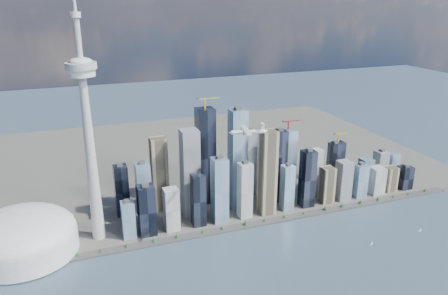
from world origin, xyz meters
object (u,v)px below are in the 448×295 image
object	(u,v)px
needle_tower	(88,129)
sailboat_east	(421,230)
dome_stadium	(23,236)
sailboat_west	(372,243)
airplane	(248,131)

from	to	relation	value
needle_tower	sailboat_east	world-z (taller)	needle_tower
needle_tower	dome_stadium	bearing A→B (deg)	-175.91
dome_stadium	needle_tower	bearing A→B (deg)	4.09
needle_tower	dome_stadium	world-z (taller)	needle_tower
needle_tower	dome_stadium	size ratio (longest dim) A/B	2.75
dome_stadium	sailboat_east	world-z (taller)	dome_stadium
dome_stadium	sailboat_west	xyz separation A→B (m)	(653.11, -203.88, -36.49)
dome_stadium	airplane	bearing A→B (deg)	-17.97
airplane	sailboat_west	size ratio (longest dim) A/B	7.82
sailboat_west	dome_stadium	bearing A→B (deg)	148.04
needle_tower	sailboat_east	size ratio (longest dim) A/B	51.59
airplane	sailboat_east	distance (m)	450.90
dome_stadium	sailboat_east	size ratio (longest dim) A/B	18.74
needle_tower	airplane	world-z (taller)	needle_tower
airplane	sailboat_west	world-z (taller)	airplane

